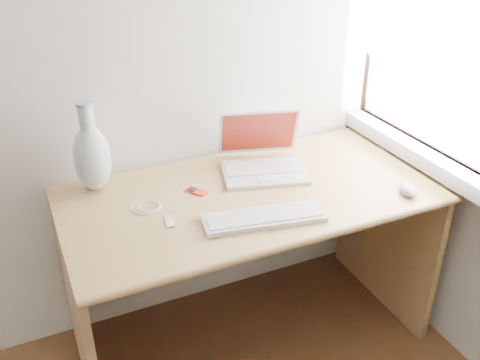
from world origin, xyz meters
name	(u,v)px	position (x,y,z in m)	size (l,w,h in m)	color
window	(445,32)	(1.72, 1.30, 1.28)	(0.11, 0.99, 1.10)	white
desk	(241,227)	(0.97, 1.46, 0.53)	(1.40, 0.70, 0.74)	tan
laptop	(260,158)	(1.08, 1.52, 0.79)	(0.38, 0.36, 0.22)	white
external_keyboard	(264,217)	(0.92, 1.18, 0.75)	(0.44, 0.20, 0.02)	white
mouse	(408,189)	(1.49, 1.12, 0.76)	(0.06, 0.10, 0.03)	white
ipod	(196,191)	(0.78, 1.46, 0.75)	(0.08, 0.09, 0.01)	red
cable_coil	(146,207)	(0.58, 1.43, 0.74)	(0.11, 0.11, 0.01)	white
remote	(170,221)	(0.63, 1.30, 0.74)	(0.03, 0.07, 0.01)	white
vase	(92,156)	(0.44, 1.63, 0.88)	(0.14, 0.14, 0.35)	silver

